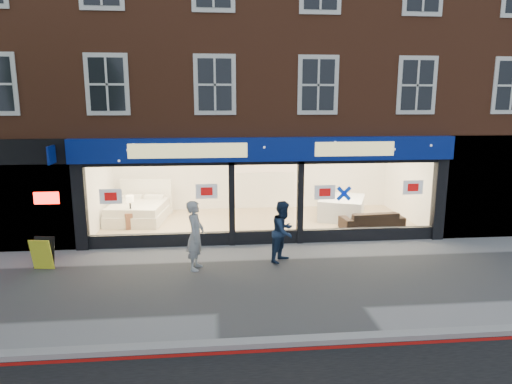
{
  "coord_description": "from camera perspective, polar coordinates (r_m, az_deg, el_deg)",
  "views": [
    {
      "loc": [
        -1.62,
        -10.41,
        4.39
      ],
      "look_at": [
        -0.37,
        2.5,
        1.75
      ],
      "focal_mm": 32.0,
      "sensor_mm": 36.0,
      "label": 1
    }
  ],
  "objects": [
    {
      "name": "ground",
      "position": [
        11.42,
        3.11,
        -11.13
      ],
      "size": [
        120.0,
        120.0,
        0.0
      ],
      "primitive_type": "plane",
      "color": "gray",
      "rests_on": "ground"
    },
    {
      "name": "kerb_line",
      "position": [
        8.68,
        6.34,
        -18.91
      ],
      "size": [
        60.0,
        0.1,
        0.01
      ],
      "primitive_type": "cube",
      "color": "#8C0A07",
      "rests_on": "ground"
    },
    {
      "name": "kerb_stone",
      "position": [
        8.82,
        6.07,
        -17.96
      ],
      "size": [
        60.0,
        0.25,
        0.12
      ],
      "primitive_type": "cube",
      "color": "gray",
      "rests_on": "ground"
    },
    {
      "name": "showroom_floor",
      "position": [
        16.33,
        0.35,
        -3.91
      ],
      "size": [
        11.0,
        4.5,
        0.1
      ],
      "primitive_type": "cube",
      "color": "tan",
      "rests_on": "ground"
    },
    {
      "name": "building",
      "position": [
        17.57,
        -0.28,
        18.96
      ],
      "size": [
        19.0,
        8.26,
        10.3
      ],
      "color": "brown",
      "rests_on": "ground"
    },
    {
      "name": "display_bed",
      "position": [
        16.99,
        -14.41,
        -2.22
      ],
      "size": [
        2.21,
        2.56,
        1.32
      ],
      "rotation": [
        0.0,
        0.0,
        -0.13
      ],
      "color": "white",
      "rests_on": "showroom_floor"
    },
    {
      "name": "bedside_table",
      "position": [
        16.07,
        -15.35,
        -3.39
      ],
      "size": [
        0.6,
        0.6,
        0.55
      ],
      "primitive_type": "cube",
      "rotation": [
        0.0,
        0.0,
        0.43
      ],
      "color": "brown",
      "rests_on": "showroom_floor"
    },
    {
      "name": "mattress_stack",
      "position": [
        17.09,
        10.65,
        -1.93
      ],
      "size": [
        2.13,
        2.35,
        0.76
      ],
      "rotation": [
        0.0,
        0.0,
        -0.39
      ],
      "color": "silver",
      "rests_on": "showroom_floor"
    },
    {
      "name": "sofa",
      "position": [
        15.87,
        14.26,
        -3.41
      ],
      "size": [
        2.15,
        1.01,
        0.61
      ],
      "primitive_type": "imported",
      "rotation": [
        0.0,
        0.0,
        3.23
      ],
      "color": "black",
      "rests_on": "showroom_floor"
    },
    {
      "name": "a_board",
      "position": [
        13.29,
        -25.09,
        -6.97
      ],
      "size": [
        0.6,
        0.44,
        0.85
      ],
      "primitive_type": "cube",
      "rotation": [
        0.0,
        0.0,
        -0.15
      ],
      "color": "yellow",
      "rests_on": "ground"
    },
    {
      "name": "pedestrian_grey",
      "position": [
        12.03,
        -7.58,
        -5.38
      ],
      "size": [
        0.59,
        0.76,
        1.84
      ],
      "primitive_type": "imported",
      "rotation": [
        0.0,
        0.0,
        1.32
      ],
      "color": "#9EA1A5",
      "rests_on": "ground"
    },
    {
      "name": "pedestrian_blue",
      "position": [
        12.53,
        3.46,
        -4.93
      ],
      "size": [
        1.01,
        1.05,
        1.7
      ],
      "primitive_type": "imported",
      "rotation": [
        0.0,
        0.0,
        0.91
      ],
      "color": "#192A47",
      "rests_on": "ground"
    }
  ]
}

